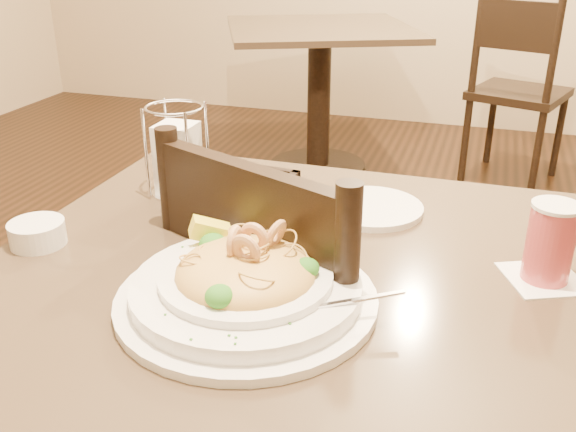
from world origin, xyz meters
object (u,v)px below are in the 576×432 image
(dining_chair_near, at_px, (303,359))
(drink_glass, at_px, (550,243))
(side_plate, at_px, (371,208))
(butter_ramekin, at_px, (37,233))
(bread_basket, at_px, (233,195))
(main_table, at_px, (284,399))
(dining_chair_far, at_px, (517,86))
(background_table, at_px, (319,74))
(pasta_bowl, at_px, (246,283))
(napkin_caddy, at_px, (178,157))

(dining_chair_near, xyz_separation_m, drink_glass, (0.37, -0.05, 0.32))
(side_plate, xyz_separation_m, butter_ramekin, (-0.48, -0.29, 0.01))
(bread_basket, bearing_deg, main_table, -51.14)
(dining_chair_far, bearing_deg, main_table, 100.37)
(background_table, height_order, side_plate, side_plate)
(dining_chair_near, height_order, drink_glass, dining_chair_near)
(dining_chair_far, distance_m, bread_basket, 2.42)
(pasta_bowl, bearing_deg, main_table, 78.43)
(main_table, distance_m, napkin_caddy, 0.48)
(background_table, bearing_deg, dining_chair_near, -75.59)
(butter_ramekin, bearing_deg, side_plate, 31.06)
(dining_chair_far, relative_size, napkin_caddy, 5.42)
(background_table, xyz_separation_m, side_plate, (0.68, -2.17, 0.25))
(bread_basket, distance_m, side_plate, 0.25)
(dining_chair_far, distance_m, side_plate, 2.32)
(drink_glass, relative_size, napkin_caddy, 0.80)
(main_table, bearing_deg, drink_glass, 13.76)
(dining_chair_far, bearing_deg, napkin_caddy, 92.96)
(side_plate, bearing_deg, napkin_caddy, -175.49)
(drink_glass, xyz_separation_m, butter_ramekin, (-0.76, -0.13, -0.04))
(drink_glass, bearing_deg, pasta_bowl, -153.82)
(napkin_caddy, bearing_deg, dining_chair_near, -17.92)
(dining_chair_near, bearing_deg, drink_glass, -163.96)
(main_table, xyz_separation_m, napkin_caddy, (-0.28, 0.22, 0.31))
(dining_chair_far, distance_m, napkin_caddy, 2.43)
(main_table, relative_size, side_plate, 4.90)
(dining_chair_near, xyz_separation_m, dining_chair_far, (0.39, 2.40, 0.00))
(side_plate, bearing_deg, dining_chair_far, 82.56)
(dining_chair_far, bearing_deg, drink_glass, 108.52)
(main_table, height_order, background_table, same)
(pasta_bowl, xyz_separation_m, napkin_caddy, (-0.26, 0.32, 0.04))
(butter_ramekin, bearing_deg, background_table, 94.56)
(dining_chair_far, distance_m, drink_glass, 2.47)
(butter_ramekin, bearing_deg, napkin_caddy, 65.33)
(drink_glass, bearing_deg, napkin_caddy, 168.13)
(butter_ramekin, bearing_deg, dining_chair_near, 24.00)
(main_table, height_order, dining_chair_far, dining_chair_far)
(drink_glass, distance_m, butter_ramekin, 0.78)
(bread_basket, relative_size, side_plate, 1.15)
(background_table, height_order, drink_glass, drink_glass)
(main_table, relative_size, butter_ramekin, 10.26)
(main_table, xyz_separation_m, dining_chair_far, (0.38, 2.54, -0.02))
(dining_chair_far, xyz_separation_m, pasta_bowl, (-0.40, -2.64, 0.29))
(napkin_caddy, height_order, butter_ramekin, napkin_caddy)
(bread_basket, bearing_deg, dining_chair_near, -22.60)
(background_table, relative_size, pasta_bowl, 3.10)
(main_table, height_order, bread_basket, bread_basket)
(background_table, distance_m, dining_chair_far, 0.98)
(main_table, xyz_separation_m, pasta_bowl, (-0.02, -0.10, 0.27))
(main_table, distance_m, dining_chair_near, 0.14)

